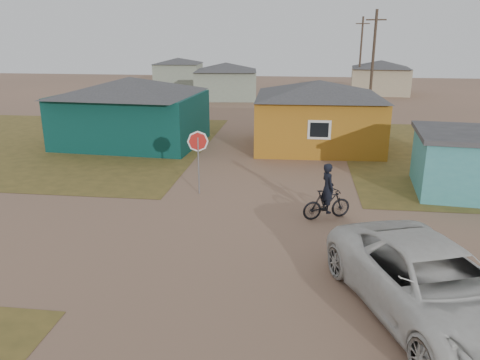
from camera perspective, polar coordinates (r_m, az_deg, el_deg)
name	(u,v)px	position (r m, az deg, el deg)	size (l,w,h in m)	color
ground	(248,249)	(14.80, 0.97, -8.40)	(120.00, 120.00, 0.00)	#8E6852
grass_nw	(44,143)	(31.12, -22.74, 4.20)	(20.00, 18.00, 0.00)	brown
house_teal	(131,110)	(28.86, -13.11, 8.31)	(8.93, 7.08, 4.00)	#09312D
house_yellow	(318,113)	(27.61, 9.47, 8.02)	(7.72, 6.76, 3.90)	#A86A19
house_pale_west	(226,80)	(48.03, -1.71, 12.06)	(7.04, 6.15, 3.60)	gray
house_beige_east	(380,77)	(54.11, 16.72, 11.97)	(6.95, 6.05, 3.60)	tan
house_pale_north	(178,71)	(61.39, -7.52, 13.03)	(6.28, 5.81, 3.40)	gray
utility_pole_near	(372,66)	(35.67, 15.84, 13.18)	(1.40, 0.20, 8.00)	#433328
utility_pole_far	(360,56)	(51.64, 14.47, 14.46)	(1.40, 0.20, 8.00)	#433328
stop_sign	(198,148)	(19.22, -5.13, 3.88)	(0.87, 0.15, 2.68)	gray
cyclist	(327,199)	(17.13, 10.56, -2.27)	(1.89, 1.20, 2.08)	black
vehicle	(433,285)	(11.99, 22.44, -11.71)	(2.95, 6.39, 1.78)	silver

